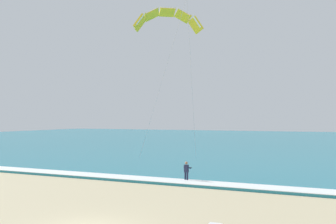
{
  "coord_description": "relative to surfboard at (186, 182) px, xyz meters",
  "views": [
    {
      "loc": [
        10.1,
        -13.8,
        5.15
      ],
      "look_at": [
        -2.73,
        16.1,
        5.72
      ],
      "focal_mm": 39.25,
      "sensor_mm": 36.0,
      "label": 1
    }
  ],
  "objects": [
    {
      "name": "kite_primary",
      "position": [
        -4.97,
        7.77,
        15.72
      ],
      "size": [
        7.9,
        9.54,
        15.68
      ],
      "color": "yellow"
    },
    {
      "name": "sea",
      "position": [
        0.15,
        58.3,
        0.07
      ],
      "size": [
        200.0,
        120.0,
        0.2
      ],
      "primitive_type": "cube",
      "color": "teal",
      "rests_on": "ground"
    },
    {
      "name": "surf_foam",
      "position": [
        0.15,
        -0.7,
        0.19
      ],
      "size": [
        200.0,
        2.01,
        0.04
      ],
      "primitive_type": "cube",
      "color": "white",
      "rests_on": "sea"
    },
    {
      "name": "kitesurfer",
      "position": [
        0.0,
        0.02,
        0.91
      ],
      "size": [
        0.59,
        0.59,
        1.69
      ],
      "color": "#191E38",
      "rests_on": "ground"
    },
    {
      "name": "surfboard",
      "position": [
        0.0,
        0.0,
        0.0
      ],
      "size": [
        0.73,
        1.46,
        0.09
      ],
      "color": "white",
      "rests_on": "ground"
    }
  ]
}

